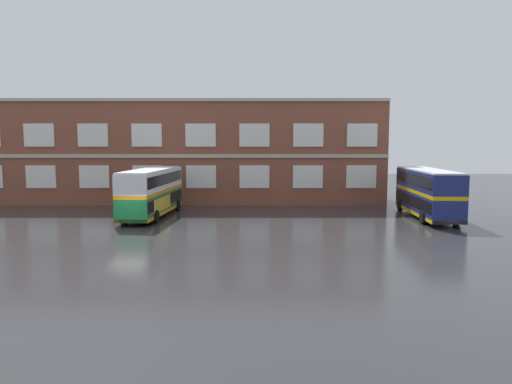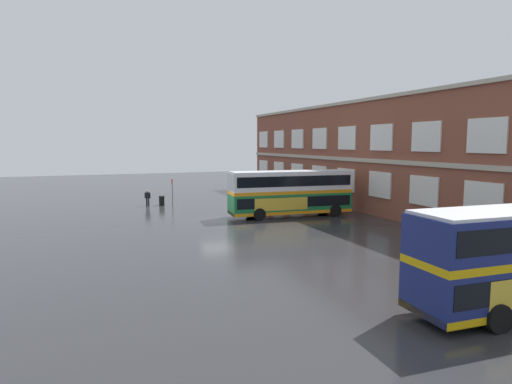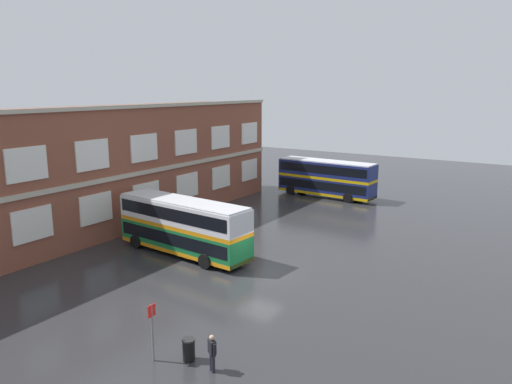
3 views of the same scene
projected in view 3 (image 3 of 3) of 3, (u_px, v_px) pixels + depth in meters
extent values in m
plane|color=#2B2B2D|center=(235.00, 268.00, 33.13)|extent=(120.00, 120.00, 0.00)
cube|color=brown|center=(60.00, 174.00, 39.25)|extent=(48.02, 8.00, 10.34)
cube|color=#B2A893|center=(94.00, 182.00, 37.13)|extent=(48.02, 0.16, 0.36)
cube|color=#B2A893|center=(89.00, 108.00, 35.99)|extent=(48.02, 0.28, 0.30)
cube|color=silver|center=(32.00, 224.00, 33.19)|extent=(2.99, 0.12, 2.27)
cube|color=silver|center=(96.00, 208.00, 37.57)|extent=(2.99, 0.12, 2.27)
cube|color=silver|center=(146.00, 196.00, 41.96)|extent=(2.99, 0.12, 2.27)
cube|color=silver|center=(187.00, 186.00, 46.35)|extent=(2.99, 0.12, 2.27)
cube|color=silver|center=(221.00, 177.00, 50.74)|extent=(2.99, 0.12, 2.27)
cube|color=silver|center=(249.00, 170.00, 55.12)|extent=(2.99, 0.12, 2.27)
cube|color=silver|center=(27.00, 164.00, 32.32)|extent=(2.99, 0.12, 2.27)
cube|color=silver|center=(92.00, 155.00, 36.71)|extent=(2.99, 0.12, 2.27)
cube|color=silver|center=(144.00, 148.00, 41.09)|extent=(2.99, 0.12, 2.27)
cube|color=silver|center=(186.00, 142.00, 45.48)|extent=(2.99, 0.12, 2.27)
cube|color=silver|center=(220.00, 137.00, 49.87)|extent=(2.99, 0.12, 2.27)
cube|color=silver|center=(249.00, 133.00, 54.26)|extent=(2.99, 0.12, 2.27)
cube|color=#197038|center=(184.00, 238.00, 35.77)|extent=(3.41, 11.17, 1.75)
cube|color=black|center=(184.00, 235.00, 35.72)|extent=(3.42, 10.73, 0.90)
cube|color=orange|center=(183.00, 224.00, 35.55)|extent=(3.41, 11.17, 0.30)
cube|color=silver|center=(183.00, 212.00, 35.36)|extent=(3.41, 11.17, 1.55)
cube|color=black|center=(183.00, 211.00, 35.34)|extent=(3.42, 10.73, 0.90)
cube|color=orange|center=(184.00, 247.00, 35.92)|extent=(3.43, 11.17, 0.28)
cube|color=silver|center=(183.00, 201.00, 35.18)|extent=(3.29, 10.94, 0.12)
cube|color=gold|center=(209.00, 236.00, 35.97)|extent=(0.41, 4.83, 1.10)
cube|color=yellow|center=(134.00, 196.00, 38.51)|extent=(1.66, 0.19, 0.40)
cylinder|color=black|center=(162.00, 234.00, 39.19)|extent=(0.40, 1.06, 1.04)
cylinder|color=black|center=(136.00, 242.00, 37.20)|extent=(0.40, 1.06, 1.04)
cylinder|color=black|center=(230.00, 252.00, 34.95)|extent=(0.40, 1.06, 1.04)
cylinder|color=black|center=(205.00, 261.00, 32.97)|extent=(0.40, 1.06, 1.04)
cube|color=navy|center=(326.00, 186.00, 54.62)|extent=(3.09, 11.11, 1.75)
cube|color=black|center=(326.00, 184.00, 54.57)|extent=(3.10, 10.67, 0.90)
cube|color=gold|center=(326.00, 177.00, 54.40)|extent=(3.09, 11.11, 0.30)
cube|color=navy|center=(327.00, 169.00, 54.21)|extent=(3.09, 11.11, 1.55)
cube|color=black|center=(327.00, 168.00, 54.19)|extent=(3.10, 10.67, 0.90)
cube|color=gold|center=(326.00, 192.00, 54.77)|extent=(3.11, 11.11, 0.28)
cube|color=silver|center=(327.00, 161.00, 54.03)|extent=(2.97, 10.89, 0.12)
cube|color=gold|center=(342.00, 185.00, 54.87)|extent=(0.27, 4.84, 1.10)
cube|color=yellow|center=(285.00, 161.00, 57.23)|extent=(1.66, 0.14, 0.40)
cylinder|color=black|center=(302.00, 186.00, 57.97)|extent=(0.37, 1.05, 1.04)
cylinder|color=black|center=(291.00, 190.00, 55.94)|extent=(0.37, 1.05, 1.04)
cylinder|color=black|center=(358.00, 194.00, 53.90)|extent=(0.37, 1.05, 1.04)
cylinder|color=black|center=(348.00, 198.00, 51.87)|extent=(0.37, 1.05, 1.04)
cylinder|color=black|center=(213.00, 363.00, 20.96)|extent=(0.22, 0.22, 0.85)
cylinder|color=black|center=(211.00, 361.00, 21.13)|extent=(0.22, 0.22, 0.85)
cube|color=black|center=(212.00, 347.00, 20.89)|extent=(0.40, 0.47, 0.60)
cylinder|color=black|center=(215.00, 350.00, 20.68)|extent=(0.15, 0.15, 0.57)
cylinder|color=black|center=(210.00, 345.00, 21.12)|extent=(0.15, 0.15, 0.57)
sphere|color=tan|center=(212.00, 338.00, 20.80)|extent=(0.22, 0.22, 0.22)
cylinder|color=slate|center=(152.00, 333.00, 21.67)|extent=(0.10, 0.10, 2.70)
cube|color=red|center=(152.00, 311.00, 21.43)|extent=(0.44, 0.04, 0.56)
cylinder|color=black|center=(189.00, 350.00, 21.90)|extent=(0.56, 0.56, 0.95)
cylinder|color=black|center=(188.00, 340.00, 21.79)|extent=(0.60, 0.60, 0.08)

